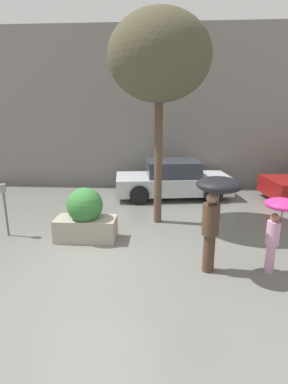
{
  "coord_description": "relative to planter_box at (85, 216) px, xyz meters",
  "views": [
    {
      "loc": [
        1.28,
        -5.38,
        2.95
      ],
      "look_at": [
        0.83,
        1.6,
        1.05
      ],
      "focal_mm": 28.0,
      "sensor_mm": 36.0,
      "label": 1
    }
  ],
  "objects": [
    {
      "name": "parked_car_near",
      "position": [
        2.13,
        3.88,
        0.02
      ],
      "size": [
        4.14,
        2.34,
        1.29
      ],
      "rotation": [
        0.0,
        0.0,
        1.71
      ],
      "color": "#B7BCC1",
      "rests_on": "ground"
    },
    {
      "name": "building_facade",
      "position": [
        0.5,
        5.41,
        2.42
      ],
      "size": [
        18.0,
        0.3,
        6.0
      ],
      "color": "gray",
      "rests_on": "ground"
    },
    {
      "name": "person_child",
      "position": [
        3.87,
        -1.28,
        0.52
      ],
      "size": [
        0.62,
        0.62,
        1.45
      ],
      "rotation": [
        0.0,
        0.0,
        -0.33
      ],
      "color": "#D199B7",
      "rests_on": "ground"
    },
    {
      "name": "parking_meter",
      "position": [
        -1.96,
        0.1,
        0.35
      ],
      "size": [
        0.14,
        0.14,
        1.3
      ],
      "color": "#595B60",
      "rests_on": "ground"
    },
    {
      "name": "person_adult",
      "position": [
        2.73,
        -1.34,
        0.81
      ],
      "size": [
        0.8,
        0.8,
        1.85
      ],
      "rotation": [
        0.0,
        0.0,
        -0.86
      ],
      "color": "#473323",
      "rests_on": "ground"
    },
    {
      "name": "planter_box",
      "position": [
        0.0,
        0.0,
        0.0
      ],
      "size": [
        1.41,
        0.83,
        1.26
      ],
      "color": "#9E9384",
      "rests_on": "ground"
    },
    {
      "name": "ground_plane",
      "position": [
        0.5,
        -1.09,
        -0.58
      ],
      "size": [
        40.0,
        40.0,
        0.0
      ],
      "primitive_type": "plane",
      "color": "slate"
    },
    {
      "name": "street_tree",
      "position": [
        1.66,
        1.29,
        3.59
      ],
      "size": [
        2.5,
        2.5,
        5.26
      ],
      "color": "brown",
      "rests_on": "ground"
    }
  ]
}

